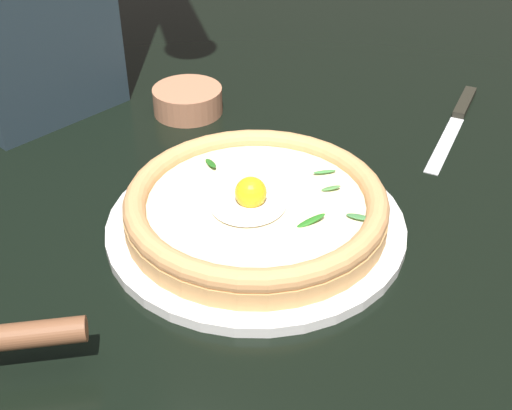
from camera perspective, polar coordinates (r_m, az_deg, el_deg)
ground_plane at (r=0.70m, az=-0.10°, el=-4.97°), size 2.40×2.40×0.03m
pizza_plate at (r=0.72m, az=-0.00°, el=-1.69°), size 0.32×0.32×0.01m
pizza at (r=0.70m, az=-0.01°, el=-0.04°), size 0.28×0.28×0.06m
side_bowl at (r=0.95m, az=-5.86°, el=8.89°), size 0.10×0.10×0.04m
table_knife at (r=0.98m, az=16.95°, el=7.38°), size 0.25×0.03×0.01m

